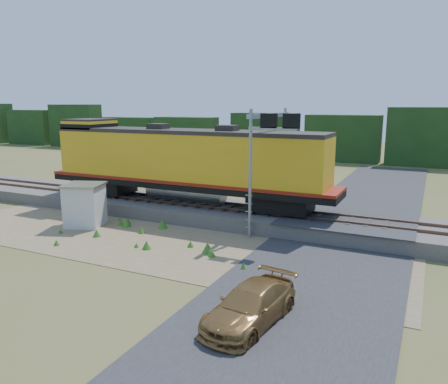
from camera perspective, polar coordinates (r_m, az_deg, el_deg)
The scene contains 11 objects.
ground at distance 21.75m, azimuth -5.89°, elevation -7.39°, with size 140.00×140.00×0.00m, color #475123.
ballast at distance 26.72m, azimuth 0.82°, elevation -2.88°, with size 70.00×5.00×0.80m, color slate.
rails at distance 26.60m, azimuth 0.83°, elevation -1.88°, with size 70.00×1.54×0.16m.
dirt_shoulder at distance 23.20m, azimuth -9.49°, elevation -6.25°, with size 26.00×8.00×0.03m, color #8C7754.
road at distance 19.88m, azimuth 13.00°, elevation -9.19°, with size 7.00×66.00×0.86m.
tree_line_north at distance 56.70m, azimuth 14.67°, elevation 7.04°, with size 130.00×3.00×6.50m.
weed_clumps at distance 23.77m, azimuth -13.02°, elevation -5.99°, with size 15.00×6.20×0.56m, color #3A6F1F, non-canonical shape.
locomotive at distance 27.74m, azimuth -5.61°, elevation 4.00°, with size 19.53×2.98×5.04m.
shed at distance 26.55m, azimuth -17.72°, elevation -1.60°, with size 2.70×2.70×2.50m.
signal_gantry at distance 24.32m, azimuth 6.17°, elevation 6.86°, with size 2.68×6.20×6.76m.
car at distance 14.53m, azimuth 3.46°, elevation -14.57°, with size 1.73×4.26×1.24m, color olive.
Camera 1 is at (10.87, -17.51, 6.96)m, focal length 35.00 mm.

